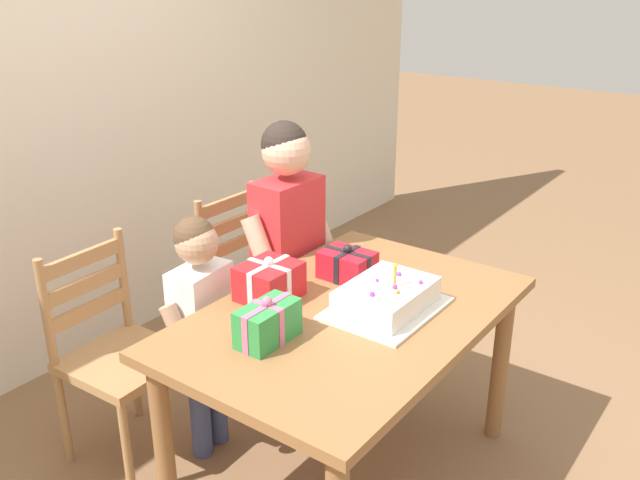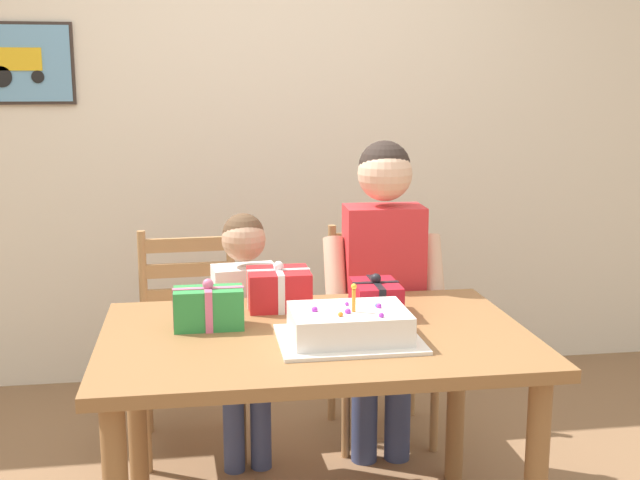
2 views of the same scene
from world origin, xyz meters
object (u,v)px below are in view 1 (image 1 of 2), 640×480
gift_box_beside_cake (269,281)px  gift_box_corner_small (268,323)px  chair_left (117,354)px  chair_right (252,283)px  dining_table (349,336)px  child_younger (202,315)px  child_older (288,235)px  gift_box_red_large (347,265)px  birthday_cake (386,298)px

gift_box_beside_cake → gift_box_corner_small: size_ratio=0.97×
chair_left → chair_right: (0.82, 0.00, 0.00)m
dining_table → child_younger: 0.61m
dining_table → child_older: size_ratio=1.04×
child_older → gift_box_red_large: bearing=-106.8°
birthday_cake → gift_box_beside_cake: bearing=113.3°
gift_box_corner_small → chair_right: bearing=45.0°
dining_table → child_older: bearing=58.1°
chair_right → child_older: (-0.05, -0.28, 0.34)m
chair_right → dining_table: bearing=-115.7°
gift_box_corner_small → chair_left: same height
chair_right → child_older: bearing=-100.9°
gift_box_red_large → chair_left: (-0.65, 0.68, -0.34)m
gift_box_red_large → chair_left: bearing=133.5°
gift_box_red_large → gift_box_corner_small: (-0.57, -0.07, 0.01)m
birthday_cake → chair_left: 1.13m
chair_right → child_older: size_ratio=0.69×
birthday_cake → child_older: bearing=68.4°
gift_box_beside_cake → child_older: (0.44, 0.27, -0.02)m
birthday_cake → chair_left: (-0.50, 0.95, -0.33)m
birthday_cake → gift_box_red_large: size_ratio=2.07×
dining_table → gift_box_beside_cake: (-0.09, 0.31, 0.17)m
gift_box_corner_small → chair_right: same height
dining_table → chair_left: (-0.41, 0.85, -0.18)m
dining_table → child_younger: size_ratio=1.31×
gift_box_beside_cake → chair_left: (-0.33, 0.54, -0.36)m
birthday_cake → gift_box_red_large: birthday_cake is taller
birthday_cake → gift_box_red_large: (0.15, 0.27, 0.01)m
birthday_cake → gift_box_red_large: 0.31m
birthday_cake → chair_left: size_ratio=0.48×
gift_box_corner_small → chair_left: size_ratio=0.25×
dining_table → birthday_cake: (0.09, -0.10, 0.15)m
gift_box_red_large → child_younger: 0.61m
chair_left → chair_right: size_ratio=1.00×
child_older → gift_box_beside_cake: bearing=-149.1°
gift_box_red_large → chair_left: size_ratio=0.23×
chair_left → birthday_cake: bearing=-62.3°
gift_box_beside_cake → child_older: child_older is taller
child_younger → gift_box_beside_cake: bearing=-68.3°
gift_box_corner_small → child_older: 0.84m
birthday_cake → gift_box_corner_small: (-0.43, 0.21, 0.02)m
dining_table → birthday_cake: birthday_cake is taller
gift_box_corner_small → child_older: child_older is taller
child_older → child_younger: bearing=179.9°
chair_left → child_older: 0.89m
chair_right → child_younger: bearing=-155.4°
gift_box_corner_small → child_older: (0.70, 0.47, -0.02)m
birthday_cake → child_older: 0.73m
child_older → dining_table: bearing=-121.9°
gift_box_red_large → chair_right: bearing=75.6°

